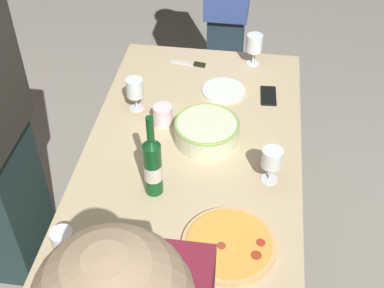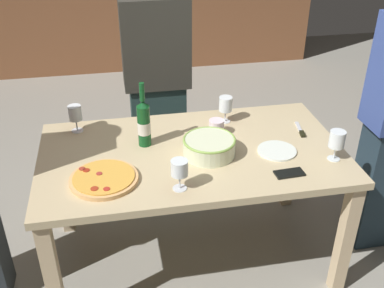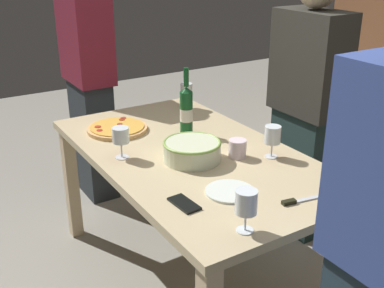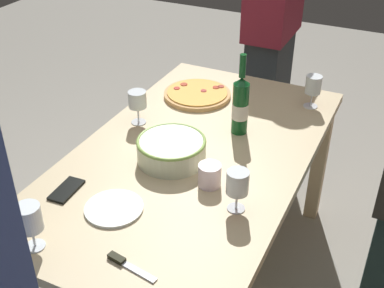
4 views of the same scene
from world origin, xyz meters
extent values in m
plane|color=gray|center=(0.00, 0.00, 0.00)|extent=(8.00, 8.00, 0.00)
cube|color=#C7B286|center=(0.00, 0.00, 0.73)|extent=(1.60, 0.90, 0.04)
cube|color=#D0B48A|center=(-0.74, -0.40, 0.35)|extent=(0.07, 0.07, 0.71)
cube|color=#D0B48A|center=(0.74, -0.40, 0.35)|extent=(0.07, 0.07, 0.71)
cube|color=#D0B48A|center=(-0.74, 0.40, 0.35)|extent=(0.07, 0.07, 0.71)
cube|color=#D0B48A|center=(0.74, 0.40, 0.35)|extent=(0.07, 0.07, 0.71)
cylinder|color=#E4AB6B|center=(-0.46, -0.19, 0.76)|extent=(0.33, 0.33, 0.02)
cylinder|color=gold|center=(-0.46, -0.19, 0.77)|extent=(0.29, 0.29, 0.01)
cylinder|color=#9D3322|center=(-0.56, -0.11, 0.78)|extent=(0.03, 0.03, 0.00)
cylinder|color=#A6331A|center=(-0.51, -0.29, 0.78)|extent=(0.04, 0.04, 0.00)
cylinder|color=#A42B17|center=(-0.54, -0.13, 0.78)|extent=(0.03, 0.03, 0.00)
cylinder|color=#B22D21|center=(-0.45, -0.30, 0.78)|extent=(0.03, 0.03, 0.00)
cylinder|color=#A7342B|center=(-0.48, -0.17, 0.78)|extent=(0.03, 0.03, 0.00)
cylinder|color=beige|center=(0.08, -0.05, 0.80)|extent=(0.27, 0.27, 0.09)
torus|color=#8DB550|center=(0.08, -0.05, 0.84)|extent=(0.27, 0.27, 0.01)
cylinder|color=#10491E|center=(-0.24, 0.11, 0.86)|extent=(0.07, 0.07, 0.23)
cone|color=#10491E|center=(-0.24, 0.11, 0.99)|extent=(0.07, 0.07, 0.03)
cylinder|color=#10491E|center=(-0.24, 0.11, 1.06)|extent=(0.03, 0.03, 0.10)
cylinder|color=silver|center=(-0.24, 0.11, 0.85)|extent=(0.07, 0.07, 0.07)
cylinder|color=white|center=(0.25, 0.29, 0.75)|extent=(0.06, 0.06, 0.00)
cylinder|color=white|center=(0.25, 0.29, 0.79)|extent=(0.01, 0.01, 0.07)
cylinder|color=white|center=(0.25, 0.29, 0.86)|extent=(0.08, 0.08, 0.08)
cylinder|color=maroon|center=(0.25, 0.29, 0.84)|extent=(0.07, 0.07, 0.03)
cylinder|color=white|center=(-0.12, -0.32, 0.75)|extent=(0.07, 0.07, 0.00)
cylinder|color=white|center=(-0.12, -0.32, 0.79)|extent=(0.01, 0.01, 0.08)
cylinder|color=white|center=(-0.12, -0.32, 0.87)|extent=(0.08, 0.08, 0.07)
cylinder|color=maroon|center=(-0.12, -0.32, 0.85)|extent=(0.07, 0.07, 0.04)
cylinder|color=white|center=(0.70, -0.21, 0.75)|extent=(0.06, 0.06, 0.00)
cylinder|color=white|center=(0.70, -0.21, 0.79)|extent=(0.01, 0.01, 0.07)
cylinder|color=white|center=(0.70, -0.21, 0.87)|extent=(0.08, 0.08, 0.09)
cylinder|color=maroon|center=(0.70, -0.21, 0.84)|extent=(0.07, 0.07, 0.03)
cylinder|color=white|center=(-0.60, 0.33, 0.75)|extent=(0.07, 0.07, 0.00)
cylinder|color=white|center=(-0.60, 0.33, 0.79)|extent=(0.01, 0.01, 0.07)
cylinder|color=white|center=(-0.60, 0.33, 0.86)|extent=(0.07, 0.07, 0.08)
cylinder|color=maroon|center=(-0.60, 0.33, 0.84)|extent=(0.06, 0.06, 0.03)
cylinder|color=white|center=(0.17, 0.15, 0.79)|extent=(0.08, 0.08, 0.09)
cylinder|color=white|center=(0.44, -0.09, 0.76)|extent=(0.21, 0.21, 0.01)
cube|color=black|center=(0.43, -0.30, 0.76)|extent=(0.15, 0.08, 0.01)
cube|color=silver|center=(0.65, 0.14, 0.75)|extent=(0.04, 0.13, 0.01)
cube|color=black|center=(0.64, 0.05, 0.76)|extent=(0.03, 0.06, 0.02)
cube|color=#203533|center=(-0.08, 0.84, 0.39)|extent=(0.37, 0.20, 0.78)
cube|color=#302F29|center=(-0.08, 0.84, 1.07)|extent=(0.44, 0.24, 0.59)
camera|label=1|loc=(-1.57, -0.22, 2.21)|focal=48.73mm
camera|label=2|loc=(-0.38, -2.03, 2.01)|focal=42.87mm
camera|label=3|loc=(1.85, -1.15, 1.70)|focal=45.09mm
camera|label=4|loc=(1.53, 0.73, 1.87)|focal=46.79mm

